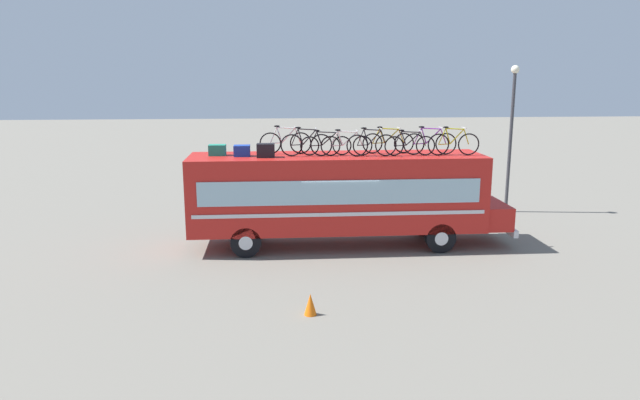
# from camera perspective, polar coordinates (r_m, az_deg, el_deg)

# --- Properties ---
(ground_plane) EXTENTS (120.00, 120.00, 0.00)m
(ground_plane) POSITION_cam_1_polar(r_m,az_deg,el_deg) (20.27, 1.62, -4.47)
(ground_plane) COLOR slate
(bus) EXTENTS (10.95, 2.44, 3.16)m
(bus) POSITION_cam_1_polar(r_m,az_deg,el_deg) (19.83, 2.08, 0.67)
(bus) COLOR red
(bus) RESTS_ON ground
(luggage_bag_1) EXTENTS (0.56, 0.41, 0.36)m
(luggage_bag_1) POSITION_cam_1_polar(r_m,az_deg,el_deg) (19.77, -10.02, 4.84)
(luggage_bag_1) COLOR #1E7F66
(luggage_bag_1) RESTS_ON bus
(luggage_bag_2) EXTENTS (0.53, 0.45, 0.36)m
(luggage_bag_2) POSITION_cam_1_polar(r_m,az_deg,el_deg) (19.45, -7.65, 4.80)
(luggage_bag_2) COLOR #193899
(luggage_bag_2) RESTS_ON bus
(luggage_bag_3) EXTENTS (0.58, 0.40, 0.45)m
(luggage_bag_3) POSITION_cam_1_polar(r_m,az_deg,el_deg) (19.11, -5.34, 4.85)
(luggage_bag_3) COLOR black
(luggage_bag_3) RESTS_ON bus
(rooftop_bicycle_1) EXTENTS (1.76, 0.44, 0.97)m
(rooftop_bicycle_1) POSITION_cam_1_polar(r_m,az_deg,el_deg) (19.84, -3.41, 5.68)
(rooftop_bicycle_1) COLOR black
(rooftop_bicycle_1) RESTS_ON bus
(rooftop_bicycle_2) EXTENTS (1.72, 0.44, 0.97)m
(rooftop_bicycle_2) POSITION_cam_1_polar(r_m,az_deg,el_deg) (19.26, -1.35, 5.50)
(rooftop_bicycle_2) COLOR black
(rooftop_bicycle_2) RESTS_ON bus
(rooftop_bicycle_3) EXTENTS (1.73, 0.44, 0.86)m
(rooftop_bicycle_3) POSITION_cam_1_polar(r_m,az_deg,el_deg) (19.45, 0.56, 5.44)
(rooftop_bicycle_3) COLOR black
(rooftop_bicycle_3) RESTS_ON bus
(rooftop_bicycle_4) EXTENTS (1.74, 0.44, 0.89)m
(rooftop_bicycle_4) POSITION_cam_1_polar(r_m,az_deg,el_deg) (19.38, 2.60, 5.44)
(rooftop_bicycle_4) COLOR black
(rooftop_bicycle_4) RESTS_ON bus
(rooftop_bicycle_5) EXTENTS (1.67, 0.44, 0.96)m
(rooftop_bicycle_5) POSITION_cam_1_polar(r_m,az_deg,el_deg) (19.30, 5.06, 5.45)
(rooftop_bicycle_5) COLOR black
(rooftop_bicycle_5) RESTS_ON bus
(rooftop_bicycle_6) EXTENTS (1.78, 0.44, 0.92)m
(rooftop_bicycle_6) POSITION_cam_1_polar(r_m,az_deg,el_deg) (20.09, 6.68, 5.65)
(rooftop_bicycle_6) COLOR black
(rooftop_bicycle_6) RESTS_ON bus
(rooftop_bicycle_7) EXTENTS (1.71, 0.44, 0.87)m
(rooftop_bicycle_7) POSITION_cam_1_polar(r_m,az_deg,el_deg) (19.62, 8.77, 5.37)
(rooftop_bicycle_7) COLOR black
(rooftop_bicycle_7) RESTS_ON bus
(rooftop_bicycle_8) EXTENTS (1.82, 0.44, 0.97)m
(rooftop_bicycle_8) POSITION_cam_1_polar(r_m,az_deg,el_deg) (19.95, 10.70, 5.52)
(rooftop_bicycle_8) COLOR black
(rooftop_bicycle_8) RESTS_ON bus
(rooftop_bicycle_9) EXTENTS (1.76, 0.44, 0.97)m
(rooftop_bicycle_9) POSITION_cam_1_polar(r_m,az_deg,el_deg) (19.96, 12.93, 5.43)
(rooftop_bicycle_9) COLOR black
(rooftop_bicycle_9) RESTS_ON bus
(traffic_cone) EXTENTS (0.31, 0.31, 0.55)m
(traffic_cone) POSITION_cam_1_polar(r_m,az_deg,el_deg) (14.55, -0.95, -10.17)
(traffic_cone) COLOR orange
(traffic_cone) RESTS_ON ground
(street_lamp) EXTENTS (0.34, 0.34, 6.18)m
(street_lamp) POSITION_cam_1_polar(r_m,az_deg,el_deg) (25.88, 18.23, 7.02)
(street_lamp) COLOR #38383D
(street_lamp) RESTS_ON ground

